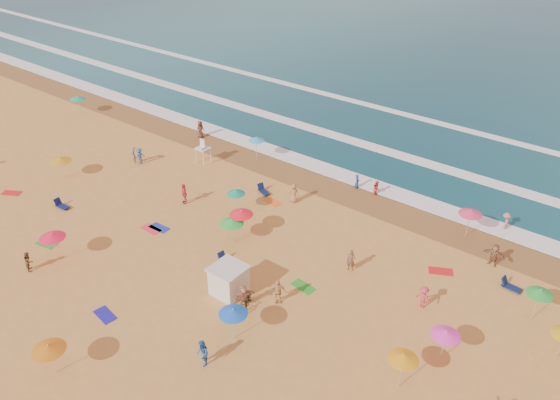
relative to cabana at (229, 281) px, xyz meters
The scene contains 12 objects.
ground 4.43m from the cabana, 121.00° to the left, with size 220.00×220.00×0.00m, color gold.
ocean 87.73m from the cabana, 91.45° to the left, with size 220.00×140.00×0.18m, color #0C4756.
wet_sand 16.38m from the cabana, 97.81° to the left, with size 220.00×220.00×0.00m, color olive.
surf_foam 25.13m from the cabana, 95.08° to the left, with size 200.00×18.70×0.05m.
cabana is the anchor object (origin of this frame).
cabana_roof 1.06m from the cabana, ahead, with size 2.20×2.20×0.12m, color silver.
bicycle 2.00m from the cabana, ahead, with size 0.59×1.70×0.89m, color black.
lifeguard_stand 19.59m from the cabana, 139.57° to the left, with size 1.20×1.20×2.10m, color white, non-canonical shape.
beach_umbrellas 4.86m from the cabana, 144.53° to the left, with size 55.85×29.20×0.80m.
loungers 2.78m from the cabana, 31.42° to the left, with size 41.69×23.30×0.34m.
towels 2.79m from the cabana, 131.29° to the left, with size 46.23×20.34×0.03m.
beachgoers 8.11m from the cabana, 108.25° to the left, with size 45.43×27.03×2.13m.
Camera 1 is at (22.30, -24.03, 24.57)m, focal length 35.00 mm.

